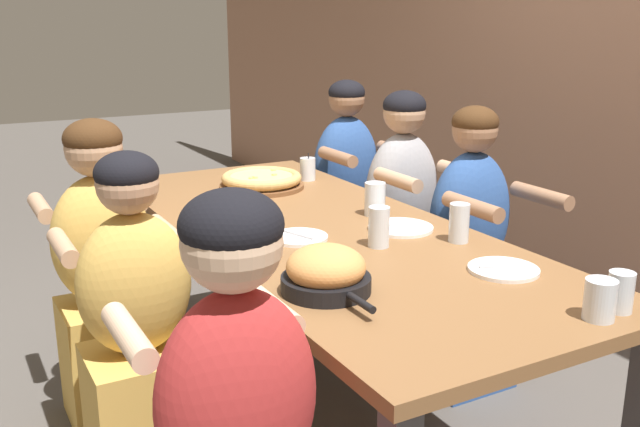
{
  "coord_description": "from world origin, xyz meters",
  "views": [
    {
      "loc": [
        2.13,
        -1.18,
        1.51
      ],
      "look_at": [
        0.0,
        0.0,
        0.83
      ],
      "focal_mm": 40.0,
      "sensor_mm": 36.0,
      "label": 1
    }
  ],
  "objects_px": {
    "drinking_glass_b": "(620,294)",
    "diner_far_center": "(468,263)",
    "drinking_glass_d": "(459,223)",
    "diner_far_left": "(346,207)",
    "empty_plate_a": "(299,237)",
    "drinking_glass_a": "(600,302)",
    "drinking_glass_c": "(219,226)",
    "cocktail_glass_blue": "(308,170)",
    "pizza_board_main": "(262,180)",
    "diner_near_center": "(138,339)",
    "diner_far_midleft": "(401,231)",
    "diner_near_midleft": "(105,285)",
    "empty_plate_c": "(503,269)",
    "empty_plate_d": "(223,222)",
    "empty_plate_b": "(400,228)",
    "skillet_bowl": "(326,273)",
    "drinking_glass_e": "(379,229)",
    "drinking_glass_f": "(375,201)"
  },
  "relations": [
    {
      "from": "diner_far_left",
      "to": "pizza_board_main",
      "type": "bearing_deg",
      "value": 26.52
    },
    {
      "from": "diner_far_midleft",
      "to": "diner_far_left",
      "type": "relative_size",
      "value": 0.99
    },
    {
      "from": "diner_far_left",
      "to": "empty_plate_d",
      "type": "bearing_deg",
      "value": 37.42
    },
    {
      "from": "diner_far_left",
      "to": "diner_far_center",
      "type": "relative_size",
      "value": 1.02
    },
    {
      "from": "empty_plate_a",
      "to": "drinking_glass_b",
      "type": "height_order",
      "value": "drinking_glass_b"
    },
    {
      "from": "skillet_bowl",
      "to": "drinking_glass_b",
      "type": "xyz_separation_m",
      "value": [
        0.48,
        0.59,
        -0.01
      ]
    },
    {
      "from": "cocktail_glass_blue",
      "to": "skillet_bowl",
      "type": "bearing_deg",
      "value": -25.85
    },
    {
      "from": "empty_plate_b",
      "to": "drinking_glass_a",
      "type": "relative_size",
      "value": 2.21
    },
    {
      "from": "cocktail_glass_blue",
      "to": "drinking_glass_e",
      "type": "bearing_deg",
      "value": -14.63
    },
    {
      "from": "empty_plate_a",
      "to": "drinking_glass_a",
      "type": "height_order",
      "value": "drinking_glass_a"
    },
    {
      "from": "diner_near_center",
      "to": "empty_plate_c",
      "type": "bearing_deg",
      "value": -34.26
    },
    {
      "from": "drinking_glass_e",
      "to": "diner_near_center",
      "type": "bearing_deg",
      "value": -109.37
    },
    {
      "from": "diner_near_center",
      "to": "drinking_glass_d",
      "type": "bearing_deg",
      "value": -19.04
    },
    {
      "from": "drinking_glass_a",
      "to": "diner_far_left",
      "type": "height_order",
      "value": "diner_far_left"
    },
    {
      "from": "empty_plate_d",
      "to": "cocktail_glass_blue",
      "type": "bearing_deg",
      "value": 128.35
    },
    {
      "from": "drinking_glass_c",
      "to": "cocktail_glass_blue",
      "type": "bearing_deg",
      "value": 134.08
    },
    {
      "from": "drinking_glass_c",
      "to": "drinking_glass_d",
      "type": "bearing_deg",
      "value": 60.4
    },
    {
      "from": "diner_far_midleft",
      "to": "diner_near_midleft",
      "type": "xyz_separation_m",
      "value": [
        0.02,
        -1.36,
        -0.01
      ]
    },
    {
      "from": "diner_far_center",
      "to": "drinking_glass_c",
      "type": "bearing_deg",
      "value": -2.26
    },
    {
      "from": "drinking_glass_b",
      "to": "diner_far_center",
      "type": "height_order",
      "value": "diner_far_center"
    },
    {
      "from": "empty_plate_c",
      "to": "drinking_glass_b",
      "type": "xyz_separation_m",
      "value": [
        0.36,
        0.05,
        0.04
      ]
    },
    {
      "from": "skillet_bowl",
      "to": "drinking_glass_c",
      "type": "xyz_separation_m",
      "value": [
        -0.57,
        -0.09,
        -0.0
      ]
    },
    {
      "from": "drinking_glass_d",
      "to": "diner_far_left",
      "type": "distance_m",
      "value": 1.4
    },
    {
      "from": "cocktail_glass_blue",
      "to": "diner_far_left",
      "type": "bearing_deg",
      "value": 125.84
    },
    {
      "from": "drinking_glass_f",
      "to": "empty_plate_d",
      "type": "bearing_deg",
      "value": -108.1
    },
    {
      "from": "drinking_glass_d",
      "to": "diner_far_midleft",
      "type": "height_order",
      "value": "diner_far_midleft"
    },
    {
      "from": "diner_near_midleft",
      "to": "diner_near_center",
      "type": "bearing_deg",
      "value": -90.0
    },
    {
      "from": "cocktail_glass_blue",
      "to": "empty_plate_a",
      "type": "bearing_deg",
      "value": -29.89
    },
    {
      "from": "empty_plate_b",
      "to": "drinking_glass_b",
      "type": "relative_size",
      "value": 2.19
    },
    {
      "from": "pizza_board_main",
      "to": "cocktail_glass_blue",
      "type": "height_order",
      "value": "cocktail_glass_blue"
    },
    {
      "from": "drinking_glass_f",
      "to": "skillet_bowl",
      "type": "bearing_deg",
      "value": -42.71
    },
    {
      "from": "empty_plate_d",
      "to": "cocktail_glass_blue",
      "type": "height_order",
      "value": "cocktail_glass_blue"
    },
    {
      "from": "empty_plate_c",
      "to": "drinking_glass_a",
      "type": "distance_m",
      "value": 0.38
    },
    {
      "from": "drinking_glass_c",
      "to": "drinking_glass_d",
      "type": "xyz_separation_m",
      "value": [
        0.39,
        0.69,
        0.01
      ]
    },
    {
      "from": "empty_plate_b",
      "to": "empty_plate_a",
      "type": "bearing_deg",
      "value": -101.31
    },
    {
      "from": "diner_near_center",
      "to": "cocktail_glass_blue",
      "type": "bearing_deg",
      "value": 35.66
    },
    {
      "from": "pizza_board_main",
      "to": "diner_far_midleft",
      "type": "xyz_separation_m",
      "value": [
        0.19,
        0.62,
        -0.27
      ]
    },
    {
      "from": "pizza_board_main",
      "to": "empty_plate_d",
      "type": "height_order",
      "value": "pizza_board_main"
    },
    {
      "from": "drinking_glass_e",
      "to": "diner_near_midleft",
      "type": "relative_size",
      "value": 0.11
    },
    {
      "from": "empty_plate_a",
      "to": "drinking_glass_a",
      "type": "bearing_deg",
      "value": 20.32
    },
    {
      "from": "empty_plate_d",
      "to": "diner_near_midleft",
      "type": "xyz_separation_m",
      "value": [
        -0.22,
        -0.39,
        -0.25
      ]
    },
    {
      "from": "drinking_glass_d",
      "to": "diner_far_center",
      "type": "height_order",
      "value": "diner_far_center"
    },
    {
      "from": "pizza_board_main",
      "to": "drinking_glass_a",
      "type": "relative_size",
      "value": 3.54
    },
    {
      "from": "drinking_glass_d",
      "to": "drinking_glass_f",
      "type": "xyz_separation_m",
      "value": [
        -0.41,
        -0.07,
        -0.01
      ]
    },
    {
      "from": "drinking_glass_b",
      "to": "drinking_glass_e",
      "type": "distance_m",
      "value": 0.78
    },
    {
      "from": "drinking_glass_c",
      "to": "empty_plate_a",
      "type": "bearing_deg",
      "value": 65.23
    },
    {
      "from": "drinking_glass_b",
      "to": "pizza_board_main",
      "type": "bearing_deg",
      "value": -171.73
    },
    {
      "from": "empty_plate_c",
      "to": "empty_plate_d",
      "type": "bearing_deg",
      "value": -148.4
    },
    {
      "from": "empty_plate_c",
      "to": "empty_plate_b",
      "type": "bearing_deg",
      "value": -177.89
    },
    {
      "from": "empty_plate_a",
      "to": "empty_plate_c",
      "type": "bearing_deg",
      "value": 33.9
    }
  ]
}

